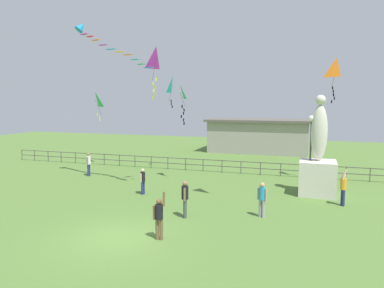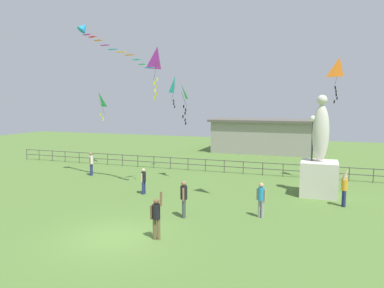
{
  "view_description": "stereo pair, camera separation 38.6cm",
  "coord_description": "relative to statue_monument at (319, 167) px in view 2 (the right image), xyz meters",
  "views": [
    {
      "loc": [
        7.06,
        -11.93,
        5.29
      ],
      "look_at": [
        1.19,
        5.64,
        3.11
      ],
      "focal_mm": 33.69,
      "sensor_mm": 36.0,
      "label": 1
    },
    {
      "loc": [
        7.42,
        -11.8,
        5.29
      ],
      "look_at": [
        1.19,
        5.64,
        3.11
      ],
      "focal_mm": 33.69,
      "sensor_mm": 36.0,
      "label": 2
    }
  ],
  "objects": [
    {
      "name": "lamppost",
      "position": [
        -0.43,
        0.04,
        1.68
      ],
      "size": [
        0.36,
        0.36,
        4.53
      ],
      "color": "#38383D",
      "rests_on": "ground_plane"
    },
    {
      "name": "kite_3",
      "position": [
        -8.59,
        0.65,
        4.18
      ],
      "size": [
        0.71,
        0.87,
        2.62
      ],
      "color": "#1EB759"
    },
    {
      "name": "ground_plane",
      "position": [
        -7.47,
        -9.47,
        -1.61
      ],
      "size": [
        80.0,
        80.0,
        0.0
      ],
      "primitive_type": "plane",
      "color": "#517533"
    },
    {
      "name": "kite_4",
      "position": [
        -10.5,
        4.23,
        4.91
      ],
      "size": [
        0.54,
        0.85,
        2.41
      ],
      "color": "#19B2B2"
    },
    {
      "name": "person_3",
      "position": [
        -9.48,
        -3.12,
        -0.75
      ],
      "size": [
        0.28,
        0.45,
        1.5
      ],
      "color": "navy",
      "rests_on": "ground_plane"
    },
    {
      "name": "streamer_kite",
      "position": [
        -14.48,
        -0.79,
        8.25
      ],
      "size": [
        6.41,
        2.37,
        3.35
      ],
      "color": "#198CD1"
    },
    {
      "name": "waterfront_railing",
      "position": [
        -7.91,
        4.53,
        -0.98
      ],
      "size": [
        36.03,
        0.06,
        0.95
      ],
      "color": "#4C4742",
      "rests_on": "ground_plane"
    },
    {
      "name": "kite_1",
      "position": [
        -9.23,
        -1.62,
        6.1
      ],
      "size": [
        0.78,
        0.89,
        3.06
      ],
      "color": "#B22DB2"
    },
    {
      "name": "person_2",
      "position": [
        1.22,
        -1.95,
        -0.63
      ],
      "size": [
        0.31,
        0.54,
        1.95
      ],
      "color": "navy",
      "rests_on": "ground_plane"
    },
    {
      "name": "kite_0",
      "position": [
        -17.38,
        4.34,
        3.79
      ],
      "size": [
        1.2,
        1.14,
        2.35
      ],
      "color": "#1EB759"
    },
    {
      "name": "pavilion_building",
      "position": [
        -5.68,
        16.53,
        0.15
      ],
      "size": [
        10.64,
        5.02,
        3.46
      ],
      "color": "gray",
      "rests_on": "ground_plane"
    },
    {
      "name": "person_4",
      "position": [
        -15.46,
        0.32,
        -0.64
      ],
      "size": [
        0.31,
        0.49,
        1.67
      ],
      "color": "navy",
      "rests_on": "ground_plane"
    },
    {
      "name": "kite_5",
      "position": [
        0.94,
        3.79,
        5.71
      ],
      "size": [
        1.0,
        0.94,
        2.86
      ],
      "color": "orange"
    },
    {
      "name": "person_1",
      "position": [
        -5.79,
        -6.3,
        -0.62
      ],
      "size": [
        0.32,
        0.5,
        1.71
      ],
      "color": "#3F4C47",
      "rests_on": "ground_plane"
    },
    {
      "name": "statue_monument",
      "position": [
        0.0,
        0.0,
        0.0
      ],
      "size": [
        1.99,
        1.99,
        5.67
      ],
      "color": "beige",
      "rests_on": "ground_plane"
    },
    {
      "name": "person_5",
      "position": [
        -2.45,
        -5.13,
        -0.67
      ],
      "size": [
        0.47,
        0.3,
        1.63
      ],
      "color": "#99999E",
      "rests_on": "ground_plane"
    },
    {
      "name": "person_0",
      "position": [
        -5.83,
        -9.13,
        -0.66
      ],
      "size": [
        0.51,
        0.3,
        1.9
      ],
      "color": "brown",
      "rests_on": "ground_plane"
    }
  ]
}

